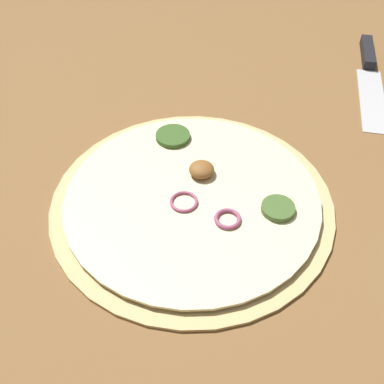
{
  "coord_description": "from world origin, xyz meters",
  "views": [
    {
      "loc": [
        -0.25,
        0.32,
        0.43
      ],
      "look_at": [
        0.0,
        0.0,
        0.02
      ],
      "focal_mm": 42.0,
      "sensor_mm": 36.0,
      "label": 1
    }
  ],
  "objects": [
    {
      "name": "ground_plane",
      "position": [
        0.0,
        0.0,
        0.0
      ],
      "size": [
        3.0,
        3.0,
        0.0
      ],
      "primitive_type": "plane",
      "color": "brown"
    },
    {
      "name": "knife",
      "position": [
        -0.05,
        -0.46,
        0.01
      ],
      "size": [
        0.16,
        0.28,
        0.02
      ],
      "rotation": [
        0.0,
        0.0,
        2.02
      ],
      "color": "silver",
      "rests_on": "ground_plane"
    },
    {
      "name": "pizza",
      "position": [
        0.0,
        -0.0,
        0.01
      ],
      "size": [
        0.37,
        0.37,
        0.03
      ],
      "color": "#D6B77A",
      "rests_on": "ground_plane"
    }
  ]
}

